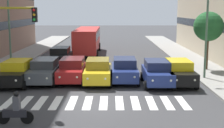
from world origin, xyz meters
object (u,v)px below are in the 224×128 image
bus_behind_traffic (87,38)px  street_lamp_left (202,23)px  car_0 (179,72)px  motorcycle_with_rider (16,110)px  car_2 (125,70)px  street_lamp_right (14,21)px  car_1 (157,72)px  car_6 (17,72)px  car_5 (45,71)px  car_row2_0 (60,56)px  car_4 (72,70)px  car_3 (98,71)px  street_tree_1 (208,27)px

bus_behind_traffic → street_lamp_left: bearing=123.8°
car_0 → motorcycle_with_rider: bearing=41.2°
car_2 → motorcycle_with_rider: (5.35, 8.89, -0.24)m
car_2 → street_lamp_right: 10.95m
street_lamp_right → bus_behind_traffic: bearing=-118.4°
car_1 → car_6: 9.78m
street_lamp_right → car_2: bearing=153.4°
car_5 → car_row2_0: (0.05, -7.28, 0.00)m
car_0 → car_4: size_ratio=1.00×
bus_behind_traffic → car_1: bearing=110.8°
car_2 → car_6: (7.56, 1.01, 0.00)m
car_6 → motorcycle_with_rider: 8.18m
car_2 → car_5: bearing=3.4°
car_0 → street_lamp_right: bearing=-23.1°
bus_behind_traffic → car_3: bearing=97.0°
car_3 → car_row2_0: bearing=-62.6°
car_3 → street_tree_1: street_tree_1 is taller
car_1 → car_6: (9.78, -0.03, 0.00)m
motorcycle_with_rider → street_lamp_left: street_lamp_left is taller
car_5 → car_6: 1.94m
car_5 → bus_behind_traffic: bus_behind_traffic is taller
car_6 → car_3: bearing=-174.7°
car_5 → street_tree_1: bearing=-160.8°
car_6 → car_row2_0: 8.14m
car_1 → car_4: (6.04, -1.02, 0.00)m
car_4 → bus_behind_traffic: (-0.00, -14.89, 0.97)m
car_4 → bus_behind_traffic: bearing=-90.0°
car_3 → car_5: size_ratio=1.00×
car_6 → street_lamp_right: (1.76, -5.68, 3.35)m
car_row2_0 → street_tree_1: size_ratio=0.90×
car_5 → car_row2_0: same height
car_0 → car_row2_0: 12.35m
car_5 → motorcycle_with_rider: car_5 is taller
car_0 → motorcycle_with_rider: 12.12m
car_2 → car_3: size_ratio=1.00×
car_4 → street_tree_1: street_tree_1 is taller
car_row2_0 → street_lamp_right: (3.53, 2.26, 3.35)m
car_row2_0 → motorcycle_with_rider: car_row2_0 is taller
car_3 → street_tree_1: size_ratio=0.90×
bus_behind_traffic → street_tree_1: 15.49m
car_1 → car_4: 6.12m
car_4 → car_5: bearing=9.6°
car_1 → motorcycle_with_rider: (7.58, 7.85, -0.24)m
car_5 → car_row2_0: size_ratio=1.00×
car_5 → street_lamp_right: street_lamp_right is taller
car_0 → car_5: 9.52m
car_0 → car_5: size_ratio=1.00×
car_0 → motorcycle_with_rider: car_0 is taller
bus_behind_traffic → street_lamp_left: street_lamp_left is taller
car_6 → street_lamp_right: 6.83m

